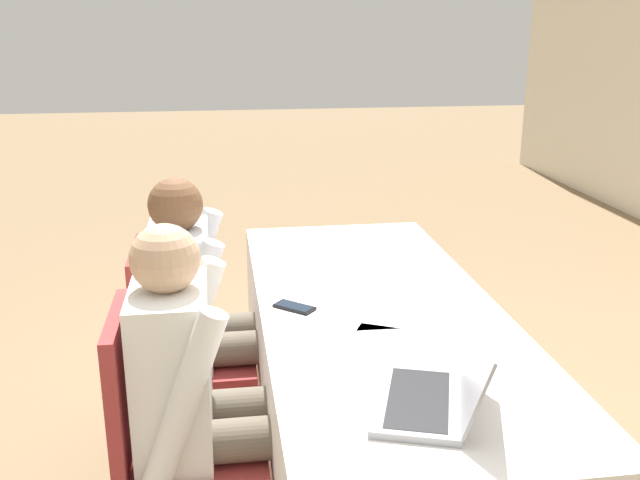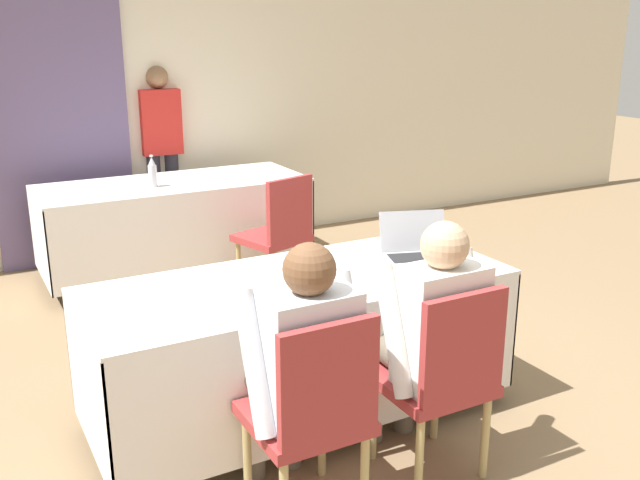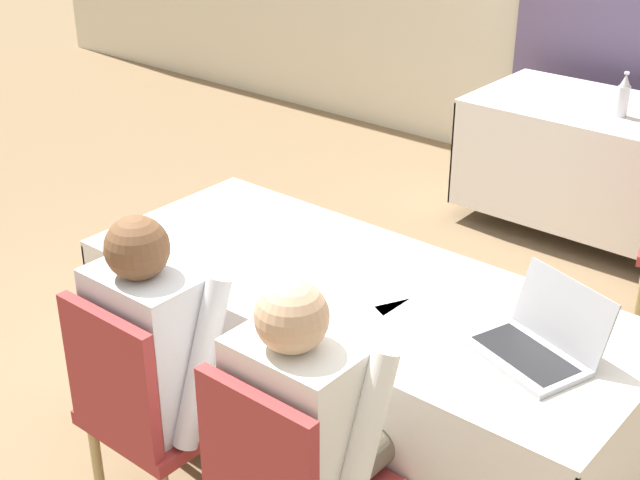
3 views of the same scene
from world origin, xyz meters
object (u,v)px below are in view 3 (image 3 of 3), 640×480
laptop (536,343)px  person_checkered_shirt (167,350)px  chair_near_left (146,405)px  person_white_shirt (311,427)px  water_bottle (623,96)px  cell_phone (299,314)px

laptop → person_checkered_shirt: bearing=-129.8°
chair_near_left → person_white_shirt: bearing=-170.5°
person_checkered_shirt → chair_near_left: bearing=90.0°
laptop → person_checkered_shirt: (-0.99, -0.61, -0.14)m
person_white_shirt → water_bottle: bearing=-83.3°
cell_phone → chair_near_left: bearing=-83.1°
cell_phone → water_bottle: water_bottle is taller
person_checkered_shirt → person_white_shirt: 0.62m
laptop → water_bottle: bearing=125.8°
laptop → chair_near_left: laptop is taller
laptop → water_bottle: water_bottle is taller
laptop → chair_near_left: bearing=-125.7°
laptop → person_white_shirt: person_white_shirt is taller
person_checkered_shirt → person_white_shirt: (0.62, 0.00, 0.00)m
water_bottle → person_white_shirt: 2.99m
laptop → person_checkered_shirt: 1.17m
cell_phone → water_bottle: bearing=131.5°
cell_phone → chair_near_left: 0.58m
chair_near_left → person_white_shirt: size_ratio=0.78×
laptop → chair_near_left: (-0.99, -0.71, -0.30)m
cell_phone → person_checkered_shirt: (-0.29, -0.32, -0.10)m
person_checkered_shirt → cell_phone: bearing=-131.8°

